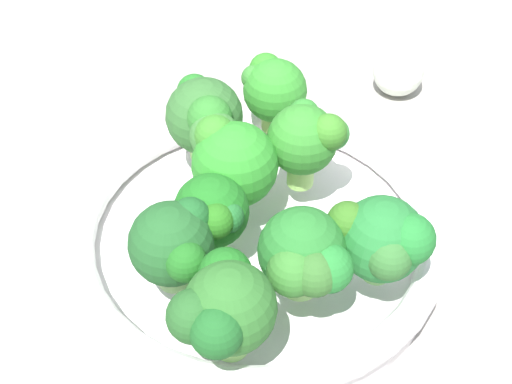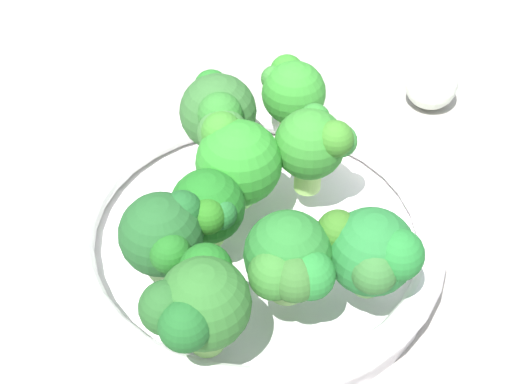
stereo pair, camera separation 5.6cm
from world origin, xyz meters
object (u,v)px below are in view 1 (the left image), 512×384
(broccoli_floret_1, at_px, (174,244))
(broccoli_floret_6, at_px, (225,308))
(bowl, at_px, (256,238))
(broccoli_floret_3, at_px, (273,89))
(garlic_bulb, at_px, (398,71))
(broccoli_floret_7, at_px, (204,116))
(broccoli_floret_5, at_px, (212,215))
(broccoli_floret_0, at_px, (383,240))
(broccoli_floret_4, at_px, (307,139))
(broccoli_floret_2, at_px, (305,258))
(broccoli_floret_8, at_px, (230,159))

(broccoli_floret_1, bearing_deg, broccoli_floret_6, -52.88)
(broccoli_floret_1, bearing_deg, bowl, 51.76)
(bowl, distance_m, broccoli_floret_3, 0.13)
(garlic_bulb, bearing_deg, broccoli_floret_7, -136.80)
(broccoli_floret_3, xyz_separation_m, broccoli_floret_5, (-0.03, -0.15, -0.00))
(broccoli_floret_1, distance_m, broccoli_floret_7, 0.13)
(broccoli_floret_0, height_order, broccoli_floret_7, broccoli_floret_7)
(broccoli_floret_4, distance_m, broccoli_floret_6, 0.17)
(broccoli_floret_2, height_order, garlic_bulb, broccoli_floret_2)
(broccoli_floret_2, distance_m, broccoli_floret_6, 0.07)
(garlic_bulb, bearing_deg, broccoli_floret_6, -110.76)
(bowl, relative_size, broccoli_floret_7, 3.93)
(broccoli_floret_3, bearing_deg, broccoli_floret_7, -139.07)
(broccoli_floret_1, bearing_deg, broccoli_floret_8, 71.39)
(broccoli_floret_4, height_order, broccoli_floret_7, broccoli_floret_7)
(broccoli_floret_0, distance_m, broccoli_floret_1, 0.14)
(broccoli_floret_7, bearing_deg, broccoli_floret_3, 40.93)
(bowl, relative_size, broccoli_floret_8, 4.02)
(broccoli_floret_5, height_order, broccoli_floret_7, broccoli_floret_7)
(broccoli_floret_2, height_order, broccoli_floret_6, broccoli_floret_6)
(broccoli_floret_1, height_order, broccoli_floret_2, same)
(broccoli_floret_7, xyz_separation_m, broccoli_floret_8, (0.03, -0.05, -0.00))
(bowl, distance_m, broccoli_floret_5, 0.07)
(broccoli_floret_0, height_order, broccoli_floret_1, same)
(bowl, xyz_separation_m, broccoli_floret_4, (0.04, 0.05, 0.07))
(bowl, height_order, broccoli_floret_7, broccoli_floret_7)
(broccoli_floret_6, xyz_separation_m, broccoli_floret_8, (-0.01, 0.14, -0.00))
(bowl, height_order, broccoli_floret_8, broccoli_floret_8)
(bowl, distance_m, broccoli_floret_1, 0.10)
(broccoli_floret_5, bearing_deg, broccoli_floret_6, -77.64)
(broccoli_floret_1, distance_m, broccoli_floret_3, 0.19)
(broccoli_floret_2, distance_m, broccoli_floret_5, 0.08)
(broccoli_floret_5, bearing_deg, broccoli_floret_4, 50.11)
(broccoli_floret_3, distance_m, broccoli_floret_5, 0.15)
(bowl, xyz_separation_m, broccoli_floret_0, (0.09, -0.05, 0.06))
(broccoli_floret_2, height_order, broccoli_floret_5, broccoli_floret_2)
(garlic_bulb, bearing_deg, broccoli_floret_3, -135.86)
(bowl, relative_size, broccoli_floret_1, 4.34)
(broccoli_floret_2, xyz_separation_m, garlic_bulb, (0.08, 0.30, -0.05))
(broccoli_floret_0, bearing_deg, broccoli_floret_6, -145.62)
(broccoli_floret_2, distance_m, broccoli_floret_3, 0.19)
(broccoli_floret_1, distance_m, broccoli_floret_5, 0.04)
(broccoli_floret_5, height_order, broccoli_floret_8, broccoli_floret_8)
(bowl, bearing_deg, broccoli_floret_4, 52.23)
(broccoli_floret_4, bearing_deg, broccoli_floret_1, -128.05)
(broccoli_floret_5, distance_m, broccoli_floret_7, 0.10)
(broccoli_floret_4, bearing_deg, broccoli_floret_6, -105.30)
(bowl, bearing_deg, broccoli_floret_6, -94.56)
(broccoli_floret_7, bearing_deg, broccoli_floret_0, -40.81)
(broccoli_floret_3, height_order, broccoli_floret_8, broccoli_floret_8)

